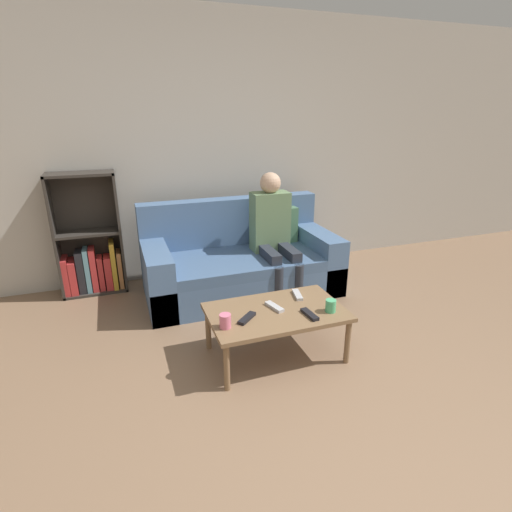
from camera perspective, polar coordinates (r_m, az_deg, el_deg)
name	(u,v)px	position (r m, az deg, el deg)	size (l,w,h in m)	color
ground_plane	(343,446)	(2.40, 12.31, -24.99)	(22.00, 22.00, 0.00)	#84664C
wall_back	(212,150)	(4.22, -6.25, 14.86)	(12.00, 0.06, 2.60)	#B7B2A8
couch	(240,263)	(3.89, -2.24, -1.02)	(1.81, 0.91, 0.86)	#4C6B93
bookshelf	(90,250)	(4.14, -22.57, 0.78)	(0.59, 0.28, 1.16)	#332D28
coffee_table	(276,315)	(2.84, 2.90, -8.39)	(0.95, 0.58, 0.36)	brown
person_adult	(273,227)	(3.79, 2.41, 4.20)	(0.36, 0.63, 1.14)	#282D38
cup_near	(225,321)	(2.60, -4.41, -9.25)	(0.08, 0.08, 0.09)	pink
cup_far	(331,306)	(2.83, 10.62, -7.00)	(0.07, 0.07, 0.09)	#4CB77A
tv_remote_0	(274,307)	(2.84, 2.64, -7.25)	(0.09, 0.18, 0.02)	#B7B7BC
tv_remote_1	(247,318)	(2.70, -1.30, -8.86)	(0.16, 0.15, 0.02)	black
tv_remote_2	(310,314)	(2.77, 7.67, -8.26)	(0.06, 0.17, 0.02)	black
tv_remote_3	(297,295)	(3.03, 5.94, -5.54)	(0.08, 0.18, 0.02)	#B7B7BC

